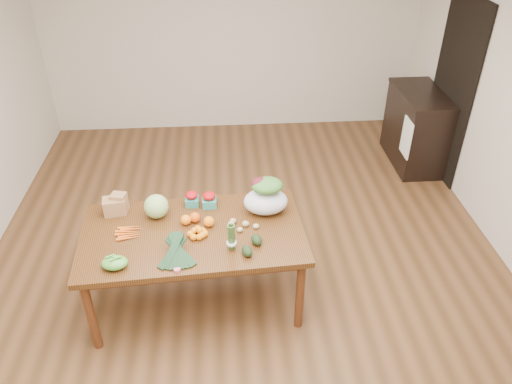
{
  "coord_description": "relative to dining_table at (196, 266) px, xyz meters",
  "views": [
    {
      "loc": [
        -0.17,
        -3.63,
        3.26
      ],
      "look_at": [
        0.1,
        0.0,
        0.82
      ],
      "focal_mm": 35.0,
      "sensor_mm": 36.0,
      "label": 1
    }
  ],
  "objects": [
    {
      "name": "floor",
      "position": [
        0.45,
        0.44,
        -0.38
      ],
      "size": [
        6.0,
        6.0,
        0.0
      ],
      "primitive_type": "plane",
      "color": "brown",
      "rests_on": "ground"
    },
    {
      "name": "room_walls",
      "position": [
        0.45,
        0.44,
        0.97
      ],
      "size": [
        5.02,
        6.02,
        2.7
      ],
      "color": "beige",
      "rests_on": "floor"
    },
    {
      "name": "dining_table",
      "position": [
        0.0,
        0.0,
        0.0
      ],
      "size": [
        1.85,
        1.1,
        0.75
      ],
      "primitive_type": "cube",
      "rotation": [
        0.0,
        0.0,
        0.06
      ],
      "color": "#533313",
      "rests_on": "floor"
    },
    {
      "name": "doorway_dark",
      "position": [
        2.93,
        2.04,
        0.68
      ],
      "size": [
        0.02,
        1.0,
        2.1
      ],
      "primitive_type": "cube",
      "color": "black",
      "rests_on": "floor"
    },
    {
      "name": "cabinet",
      "position": [
        2.67,
        2.23,
        0.1
      ],
      "size": [
        0.52,
        1.02,
        0.94
      ],
      "primitive_type": "cube",
      "color": "black",
      "rests_on": "floor"
    },
    {
      "name": "dish_towel",
      "position": [
        2.41,
        1.84,
        0.18
      ],
      "size": [
        0.02,
        0.28,
        0.45
      ],
      "primitive_type": "cube",
      "color": "white",
      "rests_on": "cabinet"
    },
    {
      "name": "paper_bag",
      "position": [
        -0.66,
        0.31,
        0.46
      ],
      "size": [
        0.26,
        0.22,
        0.17
      ],
      "primitive_type": null,
      "rotation": [
        0.0,
        0.0,
        0.06
      ],
      "color": "#9B6245",
      "rests_on": "dining_table"
    },
    {
      "name": "cabbage",
      "position": [
        -0.3,
        0.23,
        0.48
      ],
      "size": [
        0.2,
        0.2,
        0.2
      ],
      "primitive_type": "sphere",
      "color": "#91BB6C",
      "rests_on": "dining_table"
    },
    {
      "name": "strawberry_basket_a",
      "position": [
        -0.01,
        0.38,
        0.43
      ],
      "size": [
        0.12,
        0.12,
        0.1
      ],
      "primitive_type": null,
      "rotation": [
        0.0,
        0.0,
        0.06
      ],
      "color": "#B70C12",
      "rests_on": "dining_table"
    },
    {
      "name": "strawberry_basket_b",
      "position": [
        0.14,
        0.35,
        0.43
      ],
      "size": [
        0.13,
        0.13,
        0.11
      ],
      "primitive_type": null,
      "rotation": [
        0.0,
        0.0,
        0.06
      ],
      "color": "#B70C0F",
      "rests_on": "dining_table"
    },
    {
      "name": "orange_a",
      "position": [
        -0.06,
        0.11,
        0.42
      ],
      "size": [
        0.09,
        0.09,
        0.09
      ],
      "primitive_type": "sphere",
      "color": "orange",
      "rests_on": "dining_table"
    },
    {
      "name": "orange_b",
      "position": [
        0.02,
        0.13,
        0.42
      ],
      "size": [
        0.09,
        0.09,
        0.09
      ],
      "primitive_type": "sphere",
      "color": "#E6560E",
      "rests_on": "dining_table"
    },
    {
      "name": "orange_c",
      "position": [
        0.13,
        0.07,
        0.42
      ],
      "size": [
        0.09,
        0.09,
        0.09
      ],
      "primitive_type": "sphere",
      "color": "orange",
      "rests_on": "dining_table"
    },
    {
      "name": "mandarin_cluster",
      "position": [
        0.06,
        -0.05,
        0.42
      ],
      "size": [
        0.19,
        0.19,
        0.09
      ],
      "primitive_type": null,
      "rotation": [
        0.0,
        0.0,
        0.06
      ],
      "color": "orange",
      "rests_on": "dining_table"
    },
    {
      "name": "carrots",
      "position": [
        -0.5,
        0.01,
        0.39
      ],
      "size": [
        0.23,
        0.2,
        0.03
      ],
      "primitive_type": null,
      "rotation": [
        0.0,
        0.0,
        0.06
      ],
      "color": "orange",
      "rests_on": "dining_table"
    },
    {
      "name": "snap_pea_bag",
      "position": [
        -0.55,
        -0.38,
        0.42
      ],
      "size": [
        0.19,
        0.15,
        0.09
      ],
      "primitive_type": "ellipsoid",
      "color": "#579B34",
      "rests_on": "dining_table"
    },
    {
      "name": "kale_bunch",
      "position": [
        -0.1,
        -0.35,
        0.45
      ],
      "size": [
        0.34,
        0.42,
        0.16
      ],
      "primitive_type": null,
      "rotation": [
        0.0,
        0.0,
        0.06
      ],
      "color": "black",
      "rests_on": "dining_table"
    },
    {
      "name": "asparagus_bundle",
      "position": [
        0.31,
        -0.24,
        0.5
      ],
      "size": [
        0.09,
        0.12,
        0.26
      ],
      "primitive_type": null,
      "rotation": [
        0.15,
        0.0,
        0.06
      ],
      "color": "#51843C",
      "rests_on": "dining_table"
    },
    {
      "name": "potato_a",
      "position": [
        0.31,
        0.06,
        0.4
      ],
      "size": [
        0.05,
        0.05,
        0.04
      ],
      "primitive_type": "ellipsoid",
      "color": "#D0C178",
      "rests_on": "dining_table"
    },
    {
      "name": "potato_b",
      "position": [
        0.38,
        -0.03,
        0.4
      ],
      "size": [
        0.05,
        0.04,
        0.04
      ],
      "primitive_type": "ellipsoid",
      "color": "tan",
      "rests_on": "dining_table"
    },
    {
      "name": "potato_c",
      "position": [
        0.43,
        0.04,
        0.4
      ],
      "size": [
        0.06,
        0.05,
        0.05
      ],
      "primitive_type": "ellipsoid",
      "color": "tan",
      "rests_on": "dining_table"
    },
    {
      "name": "potato_d",
      "position": [
        0.33,
        0.09,
        0.4
      ],
      "size": [
        0.06,
        0.05,
        0.05
      ],
      "primitive_type": "ellipsoid",
      "color": "tan",
      "rests_on": "dining_table"
    },
    {
      "name": "potato_e",
      "position": [
        0.51,
        0.01,
        0.4
      ],
      "size": [
        0.05,
        0.04,
        0.04
      ],
      "primitive_type": "ellipsoid",
      "color": "tan",
      "rests_on": "dining_table"
    },
    {
      "name": "avocado_a",
      "position": [
        0.42,
        -0.31,
        0.41
      ],
      "size": [
        0.11,
        0.13,
        0.08
      ],
      "primitive_type": "ellipsoid",
      "rotation": [
        0.0,
        0.0,
        0.3
      ],
      "color": "black",
      "rests_on": "dining_table"
    },
    {
      "name": "avocado_b",
      "position": [
        0.5,
        -0.19,
        0.41
      ],
      "size": [
        0.11,
        0.14,
        0.08
      ],
      "primitive_type": "ellipsoid",
      "rotation": [
        0.0,
        0.0,
        0.3
      ],
      "color": "black",
      "rests_on": "dining_table"
    },
    {
      "name": "salad_bag",
      "position": [
        0.61,
        0.24,
        0.52
      ],
      "size": [
        0.39,
        0.3,
        0.29
      ],
      "primitive_type": null,
      "rotation": [
        0.0,
        0.0,
        0.06
      ],
      "color": "silver",
      "rests_on": "dining_table"
    }
  ]
}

